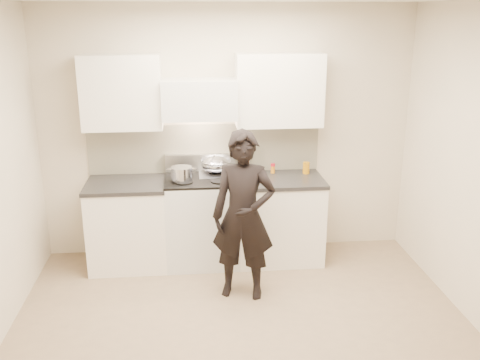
% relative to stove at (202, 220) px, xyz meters
% --- Properties ---
extents(ground_plane, '(4.00, 4.00, 0.00)m').
position_rel_stove_xyz_m(ground_plane, '(0.30, -1.42, -0.47)').
color(ground_plane, '#8C7458').
extents(room_shell, '(4.04, 3.54, 2.70)m').
position_rel_stove_xyz_m(room_shell, '(0.24, -1.05, 1.12)').
color(room_shell, beige).
rests_on(room_shell, ground).
extents(stove, '(0.76, 0.65, 0.96)m').
position_rel_stove_xyz_m(stove, '(0.00, 0.00, 0.00)').
color(stove, silver).
rests_on(stove, ground).
extents(counter_right, '(0.92, 0.67, 0.92)m').
position_rel_stove_xyz_m(counter_right, '(0.83, 0.00, -0.01)').
color(counter_right, white).
rests_on(counter_right, ground).
extents(counter_left, '(0.82, 0.67, 0.92)m').
position_rel_stove_xyz_m(counter_left, '(-0.78, 0.00, -0.01)').
color(counter_left, white).
rests_on(counter_left, ground).
extents(wok, '(0.33, 0.40, 0.26)m').
position_rel_stove_xyz_m(wok, '(0.16, 0.14, 0.57)').
color(wok, silver).
rests_on(wok, stove).
extents(stock_pot, '(0.30, 0.21, 0.14)m').
position_rel_stove_xyz_m(stock_pot, '(-0.20, -0.11, 0.55)').
color(stock_pot, silver).
rests_on(stock_pot, stove).
extents(utensil_crock, '(0.13, 0.13, 0.34)m').
position_rel_stove_xyz_m(utensil_crock, '(0.49, 0.25, 0.55)').
color(utensil_crock, '#ADADAD').
rests_on(utensil_crock, counter_right).
extents(spice_jar, '(0.05, 0.05, 0.11)m').
position_rel_stove_xyz_m(spice_jar, '(0.78, 0.19, 0.50)').
color(spice_jar, '#C67615').
rests_on(spice_jar, counter_right).
extents(oil_glass, '(0.07, 0.07, 0.13)m').
position_rel_stove_xyz_m(oil_glass, '(1.14, 0.14, 0.51)').
color(oil_glass, '#BB770A').
rests_on(oil_glass, counter_right).
extents(person, '(0.66, 0.51, 1.61)m').
position_rel_stove_xyz_m(person, '(0.37, -0.76, 0.33)').
color(person, black).
rests_on(person, ground).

